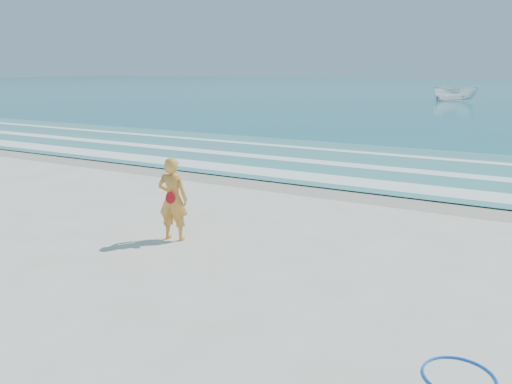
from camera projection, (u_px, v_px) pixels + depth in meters
The scene contains 10 objects.
ground at pixel (150, 296), 8.72m from camera, with size 400.00×400.00×0.00m, color silver.
wet_sand at pixel (332, 190), 16.36m from camera, with size 400.00×2.40×0.00m, color #B2A893.
ocean at pixel (505, 89), 97.91m from camera, with size 400.00×190.00×0.04m, color #19727F.
shallow at pixel (375, 164), 20.60m from camera, with size 400.00×10.00×0.01m, color #59B7AD.
foam_near at pixel (345, 181), 17.45m from camera, with size 400.00×1.40×0.01m, color white.
foam_mid at pixel (369, 167), 19.92m from camera, with size 400.00×0.90×0.01m, color white.
foam_far at pixel (390, 155), 22.72m from camera, with size 400.00×0.60×0.01m, color white.
hoop at pixel (459, 376), 6.42m from camera, with size 0.93×0.93×0.03m, color blue.
boat at pixel (456, 93), 59.53m from camera, with size 1.88×4.99×1.93m, color white.
woman at pixel (173, 199), 11.39m from camera, with size 0.79×0.61×1.94m.
Camera 1 is at (5.51, -6.12, 3.87)m, focal length 35.00 mm.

